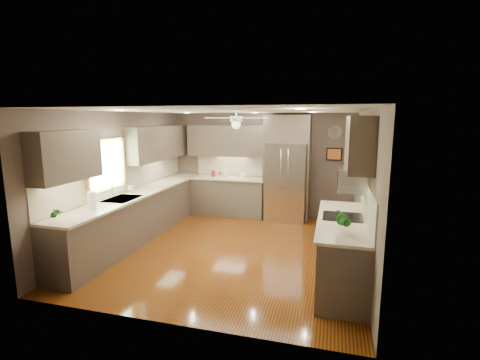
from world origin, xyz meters
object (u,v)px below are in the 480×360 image
at_px(soap_bottle, 132,187).
at_px(refrigerator, 287,170).
at_px(canister_b, 220,174).
at_px(potted_plant_left, 55,213).
at_px(bowl, 243,177).
at_px(paper_towel, 92,201).
at_px(potted_plant_right, 343,219).
at_px(stool, 329,224).
at_px(canister_c, 225,174).
at_px(canister_a, 213,174).
at_px(microwave, 352,180).

relative_size(soap_bottle, refrigerator, 0.07).
height_order(canister_b, potted_plant_left, potted_plant_left).
xyz_separation_m(bowl, paper_towel, (-1.56, -3.52, 0.11)).
xyz_separation_m(canister_b, potted_plant_right, (2.85, -3.63, 0.11)).
bearing_deg(paper_towel, bowl, 66.10).
distance_m(soap_bottle, paper_towel, 1.40).
xyz_separation_m(canister_b, stool, (2.68, -1.01, -0.77)).
distance_m(canister_c, refrigerator, 1.53).
bearing_deg(refrigerator, stool, -43.36).
bearing_deg(bowl, refrigerator, -2.33).
xyz_separation_m(canister_c, stool, (2.54, -1.00, -0.79)).
height_order(canister_a, canister_b, canister_a).
bearing_deg(potted_plant_right, canister_b, 128.17).
bearing_deg(canister_c, microwave, -44.00).
bearing_deg(bowl, canister_a, -178.71).
bearing_deg(canister_a, potted_plant_left, -100.95).
distance_m(canister_b, bowl, 0.59).
xyz_separation_m(soap_bottle, potted_plant_right, (3.98, -1.50, 0.09)).
xyz_separation_m(canister_b, paper_towel, (-0.97, -3.52, 0.07)).
height_order(canister_a, stool, canister_a).
bearing_deg(canister_c, refrigerator, -1.51).
bearing_deg(canister_b, potted_plant_left, -103.22).
relative_size(soap_bottle, potted_plant_left, 0.63).
distance_m(canister_c, potted_plant_left, 4.40).
bearing_deg(microwave, canister_c, 136.00).
xyz_separation_m(potted_plant_left, potted_plant_right, (3.85, 0.62, 0.04)).
height_order(canister_b, soap_bottle, soap_bottle).
bearing_deg(stool, paper_towel, -145.48).
bearing_deg(bowl, stool, -25.78).
xyz_separation_m(canister_a, paper_towel, (-0.79, -3.50, 0.06)).
relative_size(microwave, stool, 1.19).
bearing_deg(refrigerator, paper_towel, -127.08).
distance_m(potted_plant_left, bowl, 4.54).
bearing_deg(soap_bottle, canister_c, 59.22).
height_order(canister_c, stool, canister_c).
distance_m(microwave, paper_towel, 4.04).
bearing_deg(microwave, refrigerator, 116.09).
bearing_deg(potted_plant_right, potted_plant_left, -170.81).
bearing_deg(soap_bottle, stool, 16.39).
xyz_separation_m(microwave, paper_towel, (-3.95, -0.76, -0.40)).
bearing_deg(canister_c, soap_bottle, -120.78).
distance_m(refrigerator, microwave, 3.03).
height_order(canister_c, microwave, microwave).
bearing_deg(canister_c, stool, -21.57).
relative_size(potted_plant_right, stool, 0.78).
xyz_separation_m(potted_plant_right, stool, (-0.18, 2.62, -0.88)).
relative_size(bowl, stool, 0.46).
bearing_deg(microwave, bowl, 131.00).
distance_m(canister_a, canister_c, 0.32).
bearing_deg(refrigerator, canister_b, 178.38).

